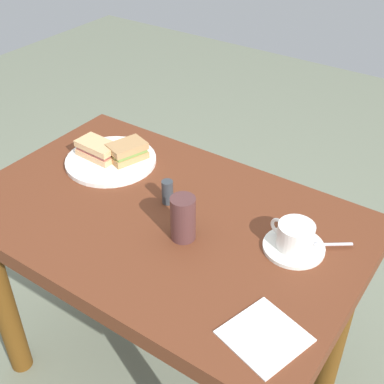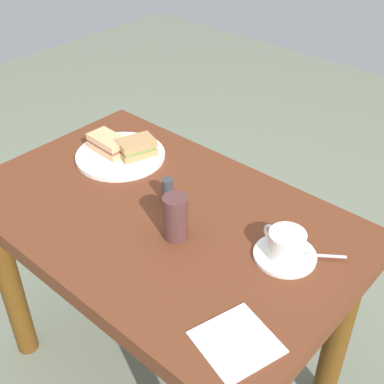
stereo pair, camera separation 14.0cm
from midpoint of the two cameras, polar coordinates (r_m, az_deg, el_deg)
ground_plane at (r=1.91m, az=-4.77°, el=-19.77°), size 6.00×6.00×0.00m
dining_table at (r=1.46m, az=-5.91°, el=-6.52°), size 1.08×0.69×0.72m
sandwich_plate at (r=1.61m, az=-11.55°, el=3.39°), size 0.28×0.28×0.01m
sandwich_front at (r=1.62m, az=-12.97°, el=4.58°), size 0.14×0.08×0.05m
sandwich_back at (r=1.59m, az=-9.79°, el=4.45°), size 0.11×0.13×0.05m
coffee_saucer at (r=1.28m, az=8.24°, el=-6.26°), size 0.15×0.15×0.01m
coffee_cup at (r=1.25m, az=8.34°, el=-4.90°), size 0.12×0.09×0.06m
spoon at (r=1.29m, az=11.82°, el=-5.87°), size 0.09×0.07×0.01m
napkin at (r=1.09m, az=4.33°, el=-15.97°), size 0.19×0.19×0.00m
salt_shaker at (r=1.40m, az=-5.63°, el=-0.10°), size 0.03×0.03×0.07m
drinking_glass at (r=1.26m, az=-4.19°, el=-3.08°), size 0.06×0.06×0.12m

